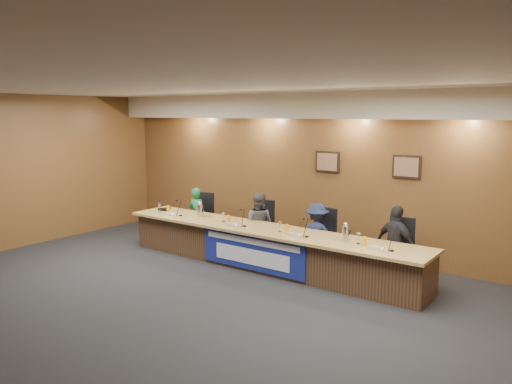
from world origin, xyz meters
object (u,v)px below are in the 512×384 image
banner (252,252)px  office_chair_b (261,231)px  office_chair_c (319,241)px  carafe_right (346,234)px  dais_body (265,249)px  panelist_c (317,236)px  panelist_d (396,245)px  office_chair_d (398,254)px  speakerphone (165,209)px  panelist_a (197,215)px  office_chair_a (201,221)px  panelist_b (258,224)px  carafe_left (200,211)px

banner → office_chair_b: banner is taller
office_chair_c → carafe_right: bearing=-32.6°
office_chair_b → dais_body: bearing=-68.0°
panelist_c → panelist_d: panelist_d is taller
dais_body → office_chair_d: size_ratio=12.50×
dais_body → speakerphone: speakerphone is taller
panelist_a → carafe_right: (3.83, -0.61, 0.27)m
panelist_d → speakerphone: 4.93m
panelist_a → office_chair_c: 2.97m
panelist_d → office_chair_a: size_ratio=2.75×
banner → speakerphone: speakerphone is taller
panelist_b → office_chair_c: (1.32, 0.10, -0.15)m
office_chair_b → carafe_left: carafe_left is taller
panelist_a → panelist_d: bearing=179.2°
banner → carafe_right: (1.63, 0.36, 0.50)m
panelist_d → carafe_right: size_ratio=5.01×
panelist_c → office_chair_d: size_ratio=2.50×
office_chair_a → panelist_b: bearing=-17.5°
panelist_d → panelist_a: bearing=17.6°
carafe_left → speakerphone: size_ratio=0.75×
office_chair_c → office_chair_d: (1.48, 0.00, 0.00)m
panelist_c → speakerphone: (-3.41, -0.52, 0.17)m
banner → panelist_d: bearing=23.4°
office_chair_c → speakerphone: 3.48m
carafe_right → speakerphone: bearing=178.7°
dais_body → panelist_b: size_ratio=4.73×
speakerphone → carafe_left: bearing=-1.1°
office_chair_c → office_chair_d: size_ratio=1.00×
panelist_b → banner: bearing=104.2°
panelist_d → office_chair_b: 2.82m
panelist_d → speakerphone: bearing=23.6°
office_chair_c → speakerphone: speakerphone is taller
panelist_d → carafe_left: bearing=25.5°
panelist_d → panelist_c: bearing=17.6°
panelist_b → office_chair_d: (2.81, 0.10, -0.15)m
panelist_d → office_chair_d: (0.00, 0.10, -0.18)m
panelist_c → carafe_left: bearing=-0.5°
panelist_c → office_chair_b: size_ratio=2.50×
dais_body → speakerphone: (-2.65, 0.04, 0.43)m
office_chair_b → speakerphone: 2.20m
office_chair_c → panelist_c: bearing=-83.3°
panelist_c → office_chair_a: 2.96m
banner → carafe_left: 1.75m
dais_body → speakerphone: 2.69m
panelist_d → speakerphone: size_ratio=4.12×
dais_body → office_chair_d: dais_body is taller
panelist_b → panelist_c: bearing=164.0°
office_chair_d → carafe_left: carafe_left is taller
panelist_b → panelist_c: (1.32, 0.00, -0.03)m
banner → panelist_a: bearing=156.2°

